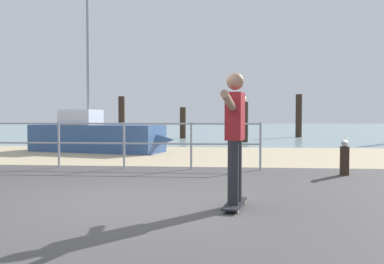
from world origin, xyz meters
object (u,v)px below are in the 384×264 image
(sailboat, at_px, (101,136))
(skateboarder, at_px, (235,129))
(bollard_short, at_px, (345,161))
(seagull, at_px, (345,143))
(skateboard, at_px, (235,204))

(sailboat, bearing_deg, skateboarder, -61.73)
(bollard_short, bearing_deg, seagull, 66.03)
(skateboarder, bearing_deg, seagull, 54.57)
(skateboarder, distance_m, bollard_short, 3.87)
(seagull, bearing_deg, sailboat, 143.38)
(skateboarder, distance_m, seagull, 3.83)
(skateboarder, bearing_deg, bollard_short, 54.52)
(sailboat, relative_size, skateboard, 6.15)
(bollard_short, bearing_deg, skateboard, -125.48)
(skateboard, relative_size, seagull, 1.77)
(skateboard, bearing_deg, sailboat, 118.27)
(sailboat, relative_size, bollard_short, 8.64)
(skateboard, bearing_deg, bollard_short, 54.52)
(sailboat, xyz_separation_m, seagull, (6.47, -4.81, 0.14))
(skateboarder, height_order, seagull, skateboarder)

